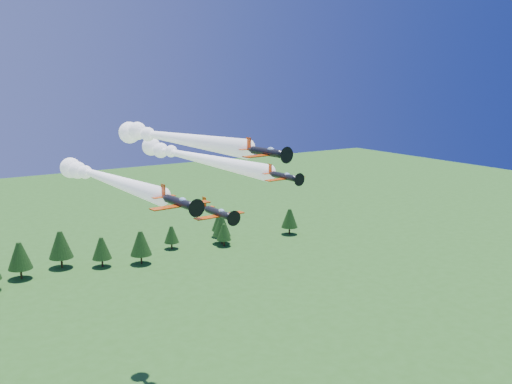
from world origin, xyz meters
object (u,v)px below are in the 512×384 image
plane_lead (168,137)px  plane_left (102,176)px  plane_slot (218,213)px  plane_right (190,156)px

plane_lead → plane_left: (-7.92, 8.66, -6.72)m
plane_lead → plane_slot: 14.72m
plane_lead → plane_right: 15.27m
plane_lead → plane_slot: plane_lead is taller
plane_left → plane_right: plane_right is taller
plane_left → plane_right: bearing=3.4°
plane_right → plane_left: bearing=-175.2°
plane_left → plane_slot: plane_left is taller
plane_lead → plane_left: plane_lead is taller
plane_right → plane_slot: 22.36m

